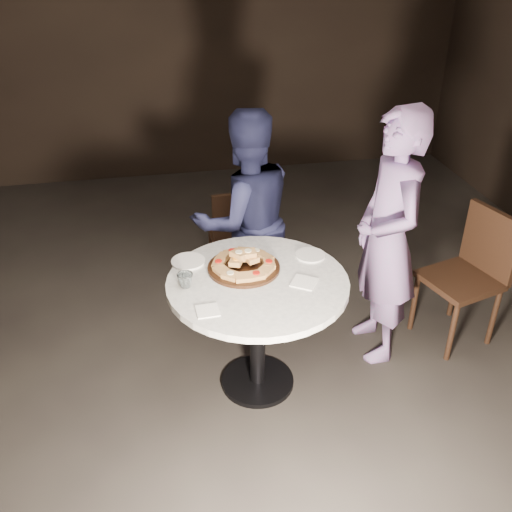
% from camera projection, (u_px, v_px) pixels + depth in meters
% --- Properties ---
extents(floor, '(7.00, 7.00, 0.00)m').
position_uv_depth(floor, '(247.00, 372.00, 3.74)').
color(floor, black).
rests_on(floor, ground).
extents(table, '(1.15, 1.15, 0.79)m').
position_uv_depth(table, '(258.00, 301.00, 3.33)').
color(table, black).
rests_on(table, ground).
extents(serving_board, '(0.54, 0.54, 0.02)m').
position_uv_depth(serving_board, '(244.00, 268.00, 3.35)').
color(serving_board, black).
rests_on(serving_board, table).
extents(focaccia_pile, '(0.39, 0.37, 0.10)m').
position_uv_depth(focaccia_pile, '(244.00, 262.00, 3.33)').
color(focaccia_pile, '#AC7942').
rests_on(focaccia_pile, serving_board).
extents(plate_left, '(0.21, 0.21, 0.01)m').
position_uv_depth(plate_left, '(188.00, 261.00, 3.42)').
color(plate_left, white).
rests_on(plate_left, table).
extents(plate_right, '(0.19, 0.19, 0.01)m').
position_uv_depth(plate_right, '(310.00, 255.00, 3.48)').
color(plate_right, white).
rests_on(plate_right, table).
extents(water_glass, '(0.10, 0.10, 0.08)m').
position_uv_depth(water_glass, '(185.00, 280.00, 3.17)').
color(water_glass, silver).
rests_on(water_glass, table).
extents(napkin_near, '(0.12, 0.12, 0.01)m').
position_uv_depth(napkin_near, '(208.00, 311.00, 2.99)').
color(napkin_near, white).
rests_on(napkin_near, table).
extents(napkin_far, '(0.18, 0.18, 0.01)m').
position_uv_depth(napkin_far, '(304.00, 282.00, 3.23)').
color(napkin_far, white).
rests_on(napkin_far, table).
extents(chair_far, '(0.40, 0.42, 0.84)m').
position_uv_depth(chair_far, '(236.00, 230.00, 4.43)').
color(chair_far, black).
rests_on(chair_far, ground).
extents(chair_right, '(0.56, 0.54, 0.94)m').
position_uv_depth(chair_right, '(472.00, 268.00, 3.83)').
color(chair_right, black).
rests_on(chair_right, ground).
extents(diner_navy, '(0.86, 0.73, 1.56)m').
position_uv_depth(diner_navy, '(245.00, 220.00, 3.91)').
color(diner_navy, black).
rests_on(diner_navy, ground).
extents(diner_teal, '(0.41, 0.62, 1.69)m').
position_uv_depth(diner_teal, '(387.00, 239.00, 3.55)').
color(diner_teal, slate).
rests_on(diner_teal, ground).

